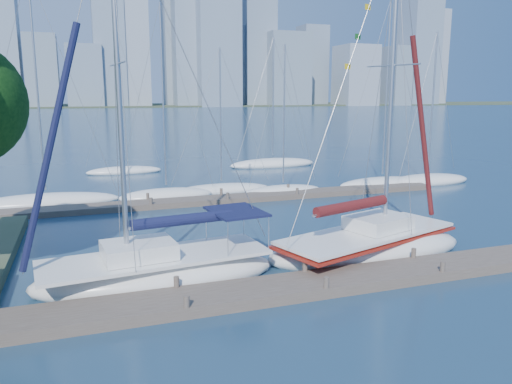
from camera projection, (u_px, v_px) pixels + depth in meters
name	position (u px, v px, depth m)	size (l,w,h in m)	color
ground	(315.00, 289.00, 18.57)	(700.00, 700.00, 0.00)	#172E4B
near_dock	(315.00, 284.00, 18.53)	(26.00, 2.00, 0.40)	#4F433A
far_dock	(239.00, 198.00, 34.00)	(30.00, 1.80, 0.36)	#4F433A
far_shore	(93.00, 106.00, 315.09)	(800.00, 100.00, 1.50)	#38472D
sailboat_navy	(156.00, 256.00, 19.01)	(9.53, 4.01, 14.61)	white
sailboat_maroon	(368.00, 232.00, 22.24)	(10.04, 5.88, 14.97)	white
bg_boat_0	(46.00, 201.00, 32.51)	(9.50, 5.09, 14.90)	white
bg_boat_1	(167.00, 195.00, 34.75)	(6.88, 4.28, 13.36)	white
bg_boat_2	(222.00, 190.00, 36.87)	(7.40, 2.00, 10.68)	white
bg_boat_3	(283.00, 191.00, 36.44)	(6.25, 3.34, 10.85)	white
bg_boat_4	(382.00, 183.00, 39.39)	(7.64, 3.09, 14.44)	white
bg_boat_5	(427.00, 181.00, 40.51)	(8.07, 4.80, 12.26)	white
bg_boat_6	(124.00, 171.00, 45.96)	(6.96, 2.78, 12.65)	white
bg_boat_7	(273.00, 164.00, 50.27)	(9.27, 5.42, 12.96)	white
skyline	(124.00, 44.00, 286.69)	(502.17, 51.31, 110.07)	slate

